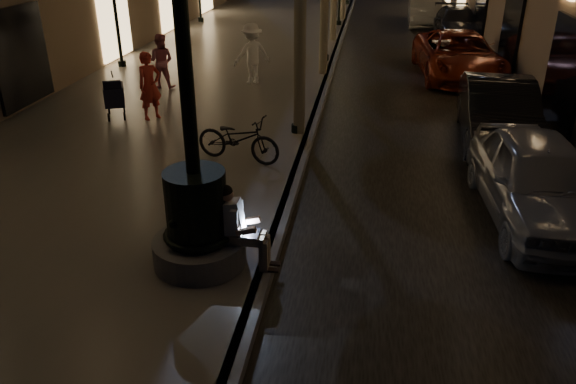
% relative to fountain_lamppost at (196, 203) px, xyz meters
% --- Properties ---
extents(ground, '(120.00, 120.00, 0.00)m').
position_rel_fountain_lamppost_xyz_m(ground, '(1.00, 13.00, -1.21)').
color(ground, black).
rests_on(ground, ground).
extents(cobble_lane, '(6.00, 45.00, 0.02)m').
position_rel_fountain_lamppost_xyz_m(cobble_lane, '(4.00, 13.00, -1.20)').
color(cobble_lane, black).
rests_on(cobble_lane, ground).
extents(promenade, '(8.00, 45.00, 0.20)m').
position_rel_fountain_lamppost_xyz_m(promenade, '(-3.00, 13.00, -1.11)').
color(promenade, slate).
rests_on(promenade, ground).
extents(curb_strip, '(0.25, 45.00, 0.20)m').
position_rel_fountain_lamppost_xyz_m(curb_strip, '(1.00, 13.00, -1.11)').
color(curb_strip, '#59595B').
rests_on(curb_strip, ground).
extents(fountain_lamppost, '(1.40, 1.40, 5.21)m').
position_rel_fountain_lamppost_xyz_m(fountain_lamppost, '(0.00, 0.00, 0.00)').
color(fountain_lamppost, '#59595B').
rests_on(fountain_lamppost, promenade).
extents(seated_man_laptop, '(0.95, 0.32, 1.32)m').
position_rel_fountain_lamppost_xyz_m(seated_man_laptop, '(0.61, 0.00, -0.31)').
color(seated_man_laptop, tan).
rests_on(seated_man_laptop, promenade).
extents(lamp_curb_a, '(0.36, 0.36, 4.81)m').
position_rel_fountain_lamppost_xyz_m(lamp_curb_a, '(0.70, 6.00, 2.02)').
color(lamp_curb_a, black).
rests_on(lamp_curb_a, promenade).
extents(stroller, '(0.78, 1.16, 1.19)m').
position_rel_fountain_lamppost_xyz_m(stroller, '(-4.18, 6.47, -0.42)').
color(stroller, black).
rests_on(stroller, promenade).
extents(car_front, '(2.01, 4.53, 1.52)m').
position_rel_fountain_lamppost_xyz_m(car_front, '(5.44, 2.59, -0.45)').
color(car_front, '#989A9F').
rests_on(car_front, ground).
extents(car_second, '(1.89, 4.67, 1.51)m').
position_rel_fountain_lamppost_xyz_m(car_second, '(5.49, 6.53, -0.46)').
color(car_second, black).
rests_on(car_second, ground).
extents(car_third, '(2.89, 5.61, 1.52)m').
position_rel_fountain_lamppost_xyz_m(car_third, '(5.34, 12.87, -0.45)').
color(car_third, maroon).
rests_on(car_third, ground).
extents(car_rear, '(1.96, 4.64, 1.34)m').
position_rel_fountain_lamppost_xyz_m(car_rear, '(6.20, 20.36, -0.54)').
color(car_rear, '#2A2A2E').
rests_on(car_rear, ground).
extents(car_fifth, '(1.70, 4.52, 1.48)m').
position_rel_fountain_lamppost_xyz_m(car_fifth, '(5.00, 23.63, -0.47)').
color(car_fifth, '#A4A49F').
rests_on(car_fifth, ground).
extents(pedestrian_red, '(0.73, 0.75, 1.74)m').
position_rel_fountain_lamppost_xyz_m(pedestrian_red, '(-3.19, 6.52, -0.14)').
color(pedestrian_red, red).
rests_on(pedestrian_red, promenade).
extents(pedestrian_pink, '(0.81, 0.64, 1.64)m').
position_rel_fountain_lamppost_xyz_m(pedestrian_pink, '(-3.97, 9.50, -0.19)').
color(pedestrian_pink, '#C7697A').
rests_on(pedestrian_pink, promenade).
extents(pedestrian_white, '(1.38, 1.26, 1.87)m').
position_rel_fountain_lamppost_xyz_m(pedestrian_white, '(-1.31, 10.41, -0.08)').
color(pedestrian_white, white).
rests_on(pedestrian_white, promenade).
extents(bicycle, '(2.01, 1.10, 1.00)m').
position_rel_fountain_lamppost_xyz_m(bicycle, '(-0.31, 4.02, -0.51)').
color(bicycle, black).
rests_on(bicycle, promenade).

